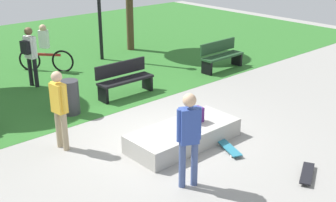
{
  "coord_description": "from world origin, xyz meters",
  "views": [
    {
      "loc": [
        -5.56,
        -6.55,
        4.16
      ],
      "look_at": [
        0.14,
        -0.18,
        0.82
      ],
      "focal_mm": 46.5,
      "sensor_mm": 36.0,
      "label": 1
    }
  ],
  "objects_px": {
    "concrete_ledge": "(184,135)",
    "skateboard_by_ledge": "(229,147)",
    "trash_bin": "(70,97)",
    "park_bench_near_path": "(124,78)",
    "skater_watching": "(59,105)",
    "pedestrian_with_backpack": "(30,52)",
    "park_bench_near_lamppost": "(221,55)",
    "backpack_on_ledge": "(196,115)",
    "skateboard_spare": "(307,173)",
    "cyclist_on_bicycle": "(45,51)",
    "skater_performing_trick": "(189,133)"
  },
  "relations": [
    {
      "from": "skater_performing_trick",
      "to": "skater_watching",
      "type": "bearing_deg",
      "value": 108.77
    },
    {
      "from": "concrete_ledge",
      "to": "park_bench_near_path",
      "type": "height_order",
      "value": "park_bench_near_path"
    },
    {
      "from": "trash_bin",
      "to": "cyclist_on_bicycle",
      "type": "bearing_deg",
      "value": 71.39
    },
    {
      "from": "concrete_ledge",
      "to": "trash_bin",
      "type": "distance_m",
      "value": 3.16
    },
    {
      "from": "backpack_on_ledge",
      "to": "skateboard_by_ledge",
      "type": "bearing_deg",
      "value": 98.44
    },
    {
      "from": "trash_bin",
      "to": "concrete_ledge",
      "type": "bearing_deg",
      "value": -72.93
    },
    {
      "from": "skater_performing_trick",
      "to": "pedestrian_with_backpack",
      "type": "xyz_separation_m",
      "value": [
        0.36,
        6.72,
        0.02
      ]
    },
    {
      "from": "skater_watching",
      "to": "skater_performing_trick",
      "type": "bearing_deg",
      "value": -71.23
    },
    {
      "from": "concrete_ledge",
      "to": "trash_bin",
      "type": "height_order",
      "value": "trash_bin"
    },
    {
      "from": "backpack_on_ledge",
      "to": "skater_performing_trick",
      "type": "relative_size",
      "value": 0.19
    },
    {
      "from": "skater_performing_trick",
      "to": "skateboard_by_ledge",
      "type": "xyz_separation_m",
      "value": [
        1.53,
        0.39,
        -0.95
      ]
    },
    {
      "from": "park_bench_near_path",
      "to": "cyclist_on_bicycle",
      "type": "xyz_separation_m",
      "value": [
        -0.52,
        3.47,
        0.15
      ]
    },
    {
      "from": "concrete_ledge",
      "to": "skateboard_by_ledge",
      "type": "xyz_separation_m",
      "value": [
        0.48,
        -0.82,
        -0.13
      ]
    },
    {
      "from": "skateboard_spare",
      "to": "pedestrian_with_backpack",
      "type": "height_order",
      "value": "pedestrian_with_backpack"
    },
    {
      "from": "backpack_on_ledge",
      "to": "skateboard_by_ledge",
      "type": "relative_size",
      "value": 0.39
    },
    {
      "from": "trash_bin",
      "to": "pedestrian_with_backpack",
      "type": "bearing_deg",
      "value": 84.88
    },
    {
      "from": "skater_watching",
      "to": "park_bench_near_path",
      "type": "relative_size",
      "value": 1.03
    },
    {
      "from": "skater_performing_trick",
      "to": "skateboard_spare",
      "type": "relative_size",
      "value": 2.14
    },
    {
      "from": "park_bench_near_lamppost",
      "to": "skateboard_spare",
      "type": "bearing_deg",
      "value": -124.62
    },
    {
      "from": "backpack_on_ledge",
      "to": "skater_watching",
      "type": "bearing_deg",
      "value": -31.39
    },
    {
      "from": "skateboard_by_ledge",
      "to": "park_bench_near_lamppost",
      "type": "bearing_deg",
      "value": 43.47
    },
    {
      "from": "cyclist_on_bicycle",
      "to": "skateboard_spare",
      "type": "bearing_deg",
      "value": -87.06
    },
    {
      "from": "concrete_ledge",
      "to": "pedestrian_with_backpack",
      "type": "xyz_separation_m",
      "value": [
        -0.7,
        5.51,
        0.84
      ]
    },
    {
      "from": "park_bench_near_path",
      "to": "cyclist_on_bicycle",
      "type": "bearing_deg",
      "value": 98.55
    },
    {
      "from": "concrete_ledge",
      "to": "park_bench_near_lamppost",
      "type": "distance_m",
      "value": 5.49
    },
    {
      "from": "park_bench_near_lamppost",
      "to": "pedestrian_with_backpack",
      "type": "distance_m",
      "value": 5.83
    },
    {
      "from": "skater_performing_trick",
      "to": "skateboard_spare",
      "type": "height_order",
      "value": "skater_performing_trick"
    },
    {
      "from": "concrete_ledge",
      "to": "park_bench_near_path",
      "type": "xyz_separation_m",
      "value": [
        0.82,
        3.18,
        0.29
      ]
    },
    {
      "from": "concrete_ledge",
      "to": "skateboard_spare",
      "type": "distance_m",
      "value": 2.57
    },
    {
      "from": "skateboard_spare",
      "to": "skater_performing_trick",
      "type": "bearing_deg",
      "value": 146.01
    },
    {
      "from": "skateboard_spare",
      "to": "park_bench_near_path",
      "type": "xyz_separation_m",
      "value": [
        0.06,
        5.63,
        0.42
      ]
    },
    {
      "from": "pedestrian_with_backpack",
      "to": "cyclist_on_bicycle",
      "type": "bearing_deg",
      "value": 48.85
    },
    {
      "from": "skateboard_by_ledge",
      "to": "park_bench_near_lamppost",
      "type": "height_order",
      "value": "park_bench_near_lamppost"
    },
    {
      "from": "skater_watching",
      "to": "trash_bin",
      "type": "relative_size",
      "value": 1.95
    },
    {
      "from": "skateboard_spare",
      "to": "park_bench_near_lamppost",
      "type": "distance_m",
      "value": 6.68
    },
    {
      "from": "skater_performing_trick",
      "to": "skater_watching",
      "type": "xyz_separation_m",
      "value": [
        -0.93,
        2.73,
        -0.05
      ]
    },
    {
      "from": "trash_bin",
      "to": "pedestrian_with_backpack",
      "type": "distance_m",
      "value": 2.58
    },
    {
      "from": "skateboard_spare",
      "to": "park_bench_near_lamppost",
      "type": "height_order",
      "value": "park_bench_near_lamppost"
    },
    {
      "from": "park_bench_near_lamppost",
      "to": "park_bench_near_path",
      "type": "distance_m",
      "value": 3.74
    },
    {
      "from": "trash_bin",
      "to": "park_bench_near_path",
      "type": "bearing_deg",
      "value": 5.55
    },
    {
      "from": "trash_bin",
      "to": "skater_performing_trick",
      "type": "bearing_deg",
      "value": -91.78
    },
    {
      "from": "park_bench_near_lamppost",
      "to": "pedestrian_with_backpack",
      "type": "bearing_deg",
      "value": 154.87
    },
    {
      "from": "skater_watching",
      "to": "cyclist_on_bicycle",
      "type": "height_order",
      "value": "skater_watching"
    },
    {
      "from": "backpack_on_ledge",
      "to": "park_bench_near_lamppost",
      "type": "relative_size",
      "value": 0.2
    },
    {
      "from": "skateboard_by_ledge",
      "to": "skateboard_spare",
      "type": "xyz_separation_m",
      "value": [
        0.29,
        -1.62,
        0.0
      ]
    },
    {
      "from": "skateboard_by_ledge",
      "to": "cyclist_on_bicycle",
      "type": "relative_size",
      "value": 0.54
    },
    {
      "from": "backpack_on_ledge",
      "to": "park_bench_near_lamppost",
      "type": "xyz_separation_m",
      "value": [
        4.18,
        3.03,
        -0.07
      ]
    },
    {
      "from": "concrete_ledge",
      "to": "trash_bin",
      "type": "bearing_deg",
      "value": 107.07
    },
    {
      "from": "skateboard_by_ledge",
      "to": "park_bench_near_path",
      "type": "height_order",
      "value": "park_bench_near_path"
    },
    {
      "from": "concrete_ledge",
      "to": "park_bench_near_lamppost",
      "type": "relative_size",
      "value": 1.52
    }
  ]
}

